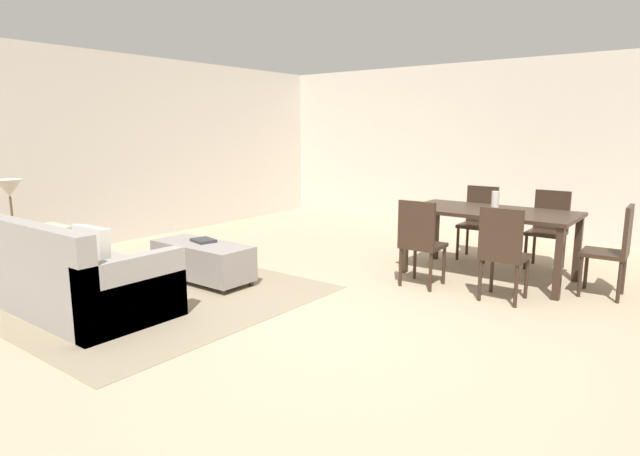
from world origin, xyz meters
TOP-DOWN VIEW (x-y plane):
  - ground_plane at (0.00, 0.00)m, footprint 10.80×10.80m
  - wall_back at (0.00, 5.00)m, footprint 9.00×0.12m
  - wall_left at (-4.50, 0.50)m, footprint 0.12×11.00m
  - area_rug at (-2.00, -0.49)m, footprint 3.00×2.80m
  - couch at (-2.12, -1.18)m, footprint 1.95×0.97m
  - ottoman_table at (-1.87, 0.14)m, footprint 1.18×0.49m
  - side_table at (-3.40, -1.11)m, footprint 0.40×0.40m
  - table_lamp at (-3.40, -1.11)m, footprint 0.26×0.26m
  - dining_table at (0.52, 2.22)m, footprint 1.78×0.93m
  - dining_chair_near_left at (0.09, 1.39)m, footprint 0.41×0.41m
  - dining_chair_near_right at (0.94, 1.42)m, footprint 0.41×0.41m
  - dining_chair_far_left at (0.10, 3.02)m, footprint 0.41×0.41m
  - dining_chair_far_right at (0.93, 3.05)m, footprint 0.40×0.40m
  - dining_chair_head_east at (1.76, 2.23)m, footprint 0.41×0.41m
  - vase_centerpiece at (0.57, 2.21)m, footprint 0.08×0.08m
  - book_on_ottoman at (-1.91, 0.20)m, footprint 0.30×0.25m

SIDE VIEW (x-z plane):
  - ground_plane at x=0.00m, z-range 0.00..0.00m
  - area_rug at x=-2.00m, z-range 0.00..0.01m
  - ottoman_table at x=-1.87m, z-range 0.03..0.45m
  - couch at x=-2.12m, z-range -0.14..0.72m
  - book_on_ottoman at x=-1.91m, z-range 0.43..0.46m
  - side_table at x=-3.40m, z-range 0.17..0.77m
  - dining_chair_near_left at x=0.09m, z-range 0.06..0.98m
  - dining_chair_near_right at x=0.94m, z-range 0.06..0.98m
  - dining_chair_far_left at x=0.10m, z-range 0.06..0.98m
  - dining_chair_far_right at x=0.93m, z-range 0.06..0.98m
  - dining_chair_head_east at x=1.76m, z-range 0.06..0.98m
  - dining_table at x=0.52m, z-range 0.29..1.05m
  - vase_centerpiece at x=0.57m, z-range 0.76..0.97m
  - table_lamp at x=-3.40m, z-range 0.74..1.27m
  - wall_back at x=0.00m, z-range 0.00..2.70m
  - wall_left at x=-4.50m, z-range 0.00..2.70m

